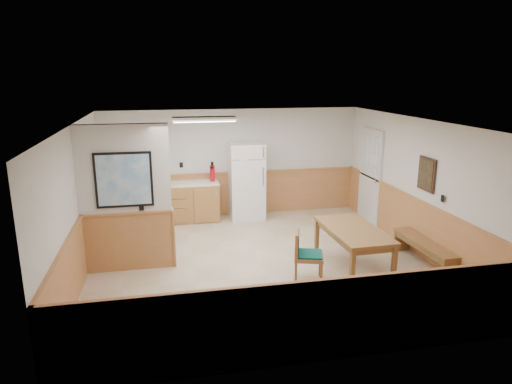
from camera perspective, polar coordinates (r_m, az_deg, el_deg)
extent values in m
plane|color=tan|center=(8.28, 0.46, -8.76)|extent=(6.00, 6.00, 0.00)
cube|color=white|center=(7.64, 0.50, 8.72)|extent=(6.00, 6.00, 0.02)
cube|color=silver|center=(10.75, -2.92, 3.66)|extent=(6.00, 0.02, 2.50)
cube|color=silver|center=(8.98, 19.54, 0.65)|extent=(0.02, 6.00, 2.50)
cube|color=silver|center=(7.82, -21.54, -1.50)|extent=(0.02, 6.00, 2.50)
cube|color=#BB714A|center=(10.89, -2.85, -0.23)|extent=(6.00, 0.04, 1.00)
cube|color=#BB714A|center=(9.16, 19.04, -3.91)|extent=(0.04, 6.00, 1.00)
cube|color=#BB714A|center=(8.05, -20.90, -6.63)|extent=(0.04, 6.00, 1.00)
cube|color=silver|center=(7.81, -16.22, 2.69)|extent=(1.50, 0.15, 1.50)
cube|color=#BB714A|center=(8.14, -15.60, -5.94)|extent=(1.50, 0.17, 1.00)
cube|color=black|center=(7.74, -16.19, 1.47)|extent=(0.92, 0.03, 0.92)
cube|color=white|center=(7.73, -16.20, 1.44)|extent=(0.84, 0.01, 0.84)
cube|color=#AC713D|center=(10.51, -8.52, -1.32)|extent=(1.40, 0.60, 0.86)
cube|color=#AC713D|center=(10.55, -16.52, -1.72)|extent=(0.06, 0.60, 0.86)
cube|color=#AC713D|center=(10.50, -12.50, -1.52)|extent=(0.06, 0.60, 0.86)
cube|color=beige|center=(10.39, -10.81, 0.96)|extent=(2.20, 0.60, 0.04)
cube|color=beige|center=(10.67, -10.87, 1.69)|extent=(2.20, 0.02, 0.10)
cube|color=silver|center=(10.63, 14.08, 1.89)|extent=(0.05, 1.02, 2.15)
cube|color=silver|center=(10.63, 14.03, 1.89)|extent=(0.04, 0.90, 2.05)
cube|color=silver|center=(10.52, 14.09, 4.67)|extent=(0.02, 0.76, 0.80)
cube|color=silver|center=(10.56, -14.29, 4.70)|extent=(0.80, 0.03, 1.00)
cube|color=white|center=(10.55, -14.29, 4.68)|extent=(0.70, 0.01, 0.90)
cube|color=#362015|center=(8.65, 20.55, 2.10)|extent=(0.03, 0.50, 0.60)
cube|color=black|center=(8.64, 20.44, 2.10)|extent=(0.01, 0.42, 0.52)
cube|color=silver|center=(8.80, -6.49, 9.08)|extent=(1.20, 0.30, 0.08)
cube|color=white|center=(8.81, -6.48, 8.79)|extent=(1.15, 0.25, 0.01)
cube|color=white|center=(10.51, -1.19, 1.37)|extent=(0.79, 0.71, 1.76)
cube|color=silver|center=(10.08, 0.91, 4.99)|extent=(0.03, 0.02, 0.23)
cube|color=silver|center=(10.19, 0.90, 1.96)|extent=(0.03, 0.02, 0.41)
cube|color=brown|center=(7.88, 12.07, -4.67)|extent=(0.87, 1.67, 0.05)
cube|color=brown|center=(7.91, 12.04, -5.18)|extent=(0.77, 1.57, 0.10)
cube|color=brown|center=(7.23, 11.94, -9.64)|extent=(0.07, 0.07, 0.70)
cube|color=brown|center=(8.53, 7.61, -5.63)|extent=(0.07, 0.07, 0.70)
cube|color=brown|center=(7.55, 16.85, -8.93)|extent=(0.07, 0.07, 0.70)
cube|color=brown|center=(8.80, 11.92, -5.20)|extent=(0.07, 0.07, 0.70)
cube|color=brown|center=(8.52, 20.40, -5.95)|extent=(0.40, 1.58, 0.05)
cube|color=brown|center=(8.04, 23.01, -9.17)|extent=(0.32, 0.07, 0.40)
cube|color=brown|center=(9.18, 17.88, -5.76)|extent=(0.32, 0.07, 0.40)
cube|color=brown|center=(7.48, 6.61, -8.01)|extent=(0.58, 0.58, 0.06)
cube|color=#0F4C47|center=(7.46, 6.62, -7.69)|extent=(0.53, 0.53, 0.03)
cube|color=brown|center=(7.39, 5.10, -6.33)|extent=(0.18, 0.46, 0.40)
cube|color=#0F4C47|center=(7.39, 3.53, -6.29)|extent=(0.14, 0.39, 0.34)
cube|color=brown|center=(7.38, 5.01, -10.18)|extent=(0.05, 0.05, 0.39)
cube|color=brown|center=(7.75, 5.03, -8.95)|extent=(0.05, 0.05, 0.39)
cube|color=brown|center=(7.39, 8.16, -10.24)|extent=(0.05, 0.05, 0.39)
cube|color=brown|center=(7.76, 8.03, -9.00)|extent=(0.05, 0.05, 0.39)
cylinder|color=#B60916|center=(10.40, -5.47, 2.32)|extent=(0.13, 0.13, 0.37)
cylinder|color=black|center=(10.36, -5.50, 3.54)|extent=(0.06, 0.06, 0.08)
cylinder|color=#18892B|center=(10.33, -15.33, 1.43)|extent=(0.08, 0.08, 0.24)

